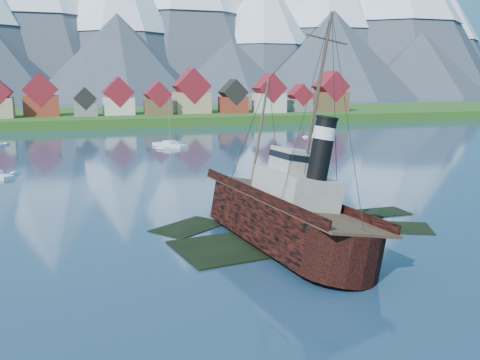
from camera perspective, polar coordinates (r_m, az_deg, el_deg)
name	(u,v)px	position (r m, az deg, el deg)	size (l,w,h in m)	color
ground	(285,235)	(56.86, 4.87, -5.85)	(1400.00, 1400.00, 0.00)	navy
shoal	(293,231)	(59.53, 5.63, -5.45)	(31.71, 21.24, 1.14)	black
shore_bank	(120,120)	(221.72, -12.64, 6.31)	(600.00, 80.00, 3.20)	#1E4513
seawall	(132,128)	(184.06, -11.45, 5.50)	(600.00, 2.50, 2.00)	#3F3D38
town	(28,100)	(202.73, -21.67, 7.97)	(250.96, 16.69, 17.30)	maroon
tugboat_wreck	(273,211)	(54.34, 3.53, -3.35)	(6.96, 30.00, 23.78)	black
sailboat_d	(316,137)	(149.47, 8.07, 4.52)	(4.74, 8.16, 10.89)	silver
sailboat_e	(170,146)	(130.59, -7.49, 3.65)	(7.29, 10.35, 12.05)	silver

